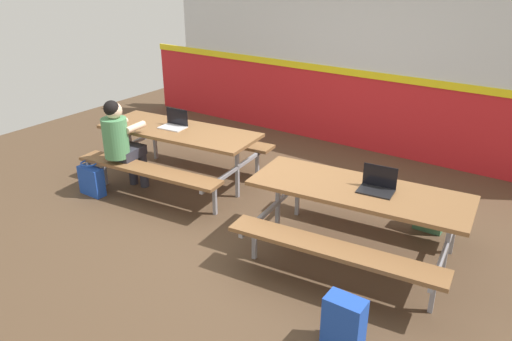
{
  "coord_description": "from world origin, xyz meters",
  "views": [
    {
      "loc": [
        2.88,
        -4.15,
        2.77
      ],
      "look_at": [
        0.0,
        0.01,
        0.55
      ],
      "focal_mm": 35.01,
      "sensor_mm": 36.0,
      "label": 1
    }
  ],
  "objects_px": {
    "student_nearer": "(121,139)",
    "backpack_dark": "(431,211)",
    "tote_bag_bright": "(92,180)",
    "picnic_table_left": "(180,141)",
    "laptop_silver": "(174,124)",
    "satchel_spare": "(344,323)",
    "laptop_dark": "(377,186)",
    "picnic_table_right": "(358,204)"
  },
  "relations": [
    {
      "from": "picnic_table_right",
      "to": "satchel_spare",
      "type": "bearing_deg",
      "value": -68.99
    },
    {
      "from": "student_nearer",
      "to": "backpack_dark",
      "type": "distance_m",
      "value": 3.66
    },
    {
      "from": "picnic_table_left",
      "to": "picnic_table_right",
      "type": "bearing_deg",
      "value": -6.71
    },
    {
      "from": "picnic_table_right",
      "to": "student_nearer",
      "type": "bearing_deg",
      "value": -174.15
    },
    {
      "from": "picnic_table_left",
      "to": "laptop_silver",
      "type": "relative_size",
      "value": 6.17
    },
    {
      "from": "student_nearer",
      "to": "satchel_spare",
      "type": "height_order",
      "value": "student_nearer"
    },
    {
      "from": "laptop_silver",
      "to": "picnic_table_right",
      "type": "bearing_deg",
      "value": -7.03
    },
    {
      "from": "picnic_table_right",
      "to": "student_nearer",
      "type": "height_order",
      "value": "student_nearer"
    },
    {
      "from": "picnic_table_right",
      "to": "backpack_dark",
      "type": "xyz_separation_m",
      "value": [
        0.45,
        0.95,
        -0.36
      ]
    },
    {
      "from": "picnic_table_right",
      "to": "tote_bag_bright",
      "type": "relative_size",
      "value": 4.9
    },
    {
      "from": "laptop_silver",
      "to": "tote_bag_bright",
      "type": "relative_size",
      "value": 0.8
    },
    {
      "from": "student_nearer",
      "to": "laptop_dark",
      "type": "height_order",
      "value": "student_nearer"
    },
    {
      "from": "tote_bag_bright",
      "to": "satchel_spare",
      "type": "relative_size",
      "value": 0.98
    },
    {
      "from": "picnic_table_right",
      "to": "tote_bag_bright",
      "type": "bearing_deg",
      "value": -169.93
    },
    {
      "from": "picnic_table_left",
      "to": "laptop_silver",
      "type": "distance_m",
      "value": 0.23
    },
    {
      "from": "backpack_dark",
      "to": "tote_bag_bright",
      "type": "relative_size",
      "value": 1.02
    },
    {
      "from": "picnic_table_right",
      "to": "tote_bag_bright",
      "type": "xyz_separation_m",
      "value": [
        -3.24,
        -0.58,
        -0.38
      ]
    },
    {
      "from": "satchel_spare",
      "to": "student_nearer",
      "type": "bearing_deg",
      "value": 165.33
    },
    {
      "from": "laptop_silver",
      "to": "laptop_dark",
      "type": "height_order",
      "value": "same"
    },
    {
      "from": "laptop_silver",
      "to": "tote_bag_bright",
      "type": "height_order",
      "value": "laptop_silver"
    },
    {
      "from": "picnic_table_left",
      "to": "tote_bag_bright",
      "type": "height_order",
      "value": "picnic_table_left"
    },
    {
      "from": "laptop_dark",
      "to": "tote_bag_bright",
      "type": "relative_size",
      "value": 0.8
    },
    {
      "from": "satchel_spare",
      "to": "backpack_dark",
      "type": "bearing_deg",
      "value": 90.09
    },
    {
      "from": "laptop_dark",
      "to": "picnic_table_left",
      "type": "bearing_deg",
      "value": 174.8
    },
    {
      "from": "laptop_silver",
      "to": "laptop_dark",
      "type": "xyz_separation_m",
      "value": [
        2.81,
        -0.27,
        0.0
      ]
    },
    {
      "from": "picnic_table_left",
      "to": "student_nearer",
      "type": "xyz_separation_m",
      "value": [
        -0.39,
        -0.6,
        0.13
      ]
    },
    {
      "from": "picnic_table_right",
      "to": "satchel_spare",
      "type": "xyz_separation_m",
      "value": [
        0.46,
        -1.19,
        -0.36
      ]
    },
    {
      "from": "tote_bag_bright",
      "to": "picnic_table_right",
      "type": "bearing_deg",
      "value": 10.07
    },
    {
      "from": "picnic_table_left",
      "to": "laptop_dark",
      "type": "xyz_separation_m",
      "value": [
        2.71,
        -0.25,
        0.21
      ]
    },
    {
      "from": "picnic_table_left",
      "to": "laptop_dark",
      "type": "height_order",
      "value": "laptop_dark"
    },
    {
      "from": "student_nearer",
      "to": "picnic_table_left",
      "type": "bearing_deg",
      "value": 57.14
    },
    {
      "from": "student_nearer",
      "to": "backpack_dark",
      "type": "bearing_deg",
      "value": 20.26
    },
    {
      "from": "laptop_silver",
      "to": "satchel_spare",
      "type": "xyz_separation_m",
      "value": [
        3.11,
        -1.52,
        -0.57
      ]
    },
    {
      "from": "laptop_dark",
      "to": "tote_bag_bright",
      "type": "height_order",
      "value": "laptop_dark"
    },
    {
      "from": "backpack_dark",
      "to": "laptop_silver",
      "type": "bearing_deg",
      "value": -168.62
    },
    {
      "from": "picnic_table_right",
      "to": "backpack_dark",
      "type": "height_order",
      "value": "picnic_table_right"
    },
    {
      "from": "laptop_dark",
      "to": "tote_bag_bright",
      "type": "distance_m",
      "value": 3.5
    },
    {
      "from": "backpack_dark",
      "to": "tote_bag_bright",
      "type": "bearing_deg",
      "value": -157.53
    },
    {
      "from": "student_nearer",
      "to": "laptop_dark",
      "type": "bearing_deg",
      "value": 6.56
    },
    {
      "from": "laptop_silver",
      "to": "satchel_spare",
      "type": "bearing_deg",
      "value": -26.02
    },
    {
      "from": "backpack_dark",
      "to": "tote_bag_bright",
      "type": "xyz_separation_m",
      "value": [
        -3.7,
        -1.53,
        -0.02
      ]
    },
    {
      "from": "picnic_table_left",
      "to": "laptop_silver",
      "type": "height_order",
      "value": "laptop_silver"
    }
  ]
}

